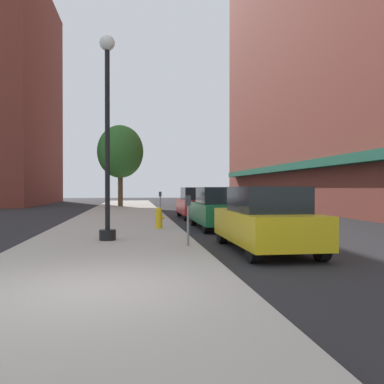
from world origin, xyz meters
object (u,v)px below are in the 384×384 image
Objects in this scene: car_red at (197,203)px; tree_near at (120,152)px; parking_meter_near at (188,214)px; car_yellow at (265,220)px; parking_meter_far at (160,201)px; fire_hydrant at (159,218)px; lamppost at (107,133)px; car_green at (219,209)px.

tree_near is at bearing 108.80° from car_red.
car_yellow is at bearing -12.13° from parking_meter_near.
parking_meter_far is 0.30× the size of car_red.
parking_meter_far reaches higher than fire_hydrant.
parking_meter_near is 0.30× the size of car_red.
lamppost reaches higher than car_green.
car_yellow is (1.95, -0.42, -0.14)m from parking_meter_near.
lamppost is 10.47m from parking_meter_far.
parking_meter_near reaches higher than fire_hydrant.
fire_hydrant is 0.12× the size of tree_near.
car_green reaches higher than fire_hydrant.
tree_near is at bearing 90.93° from lamppost.
parking_meter_far is 13.23m from tree_near.
car_red is at bearing -70.77° from tree_near.
lamppost is 4.55m from fire_hydrant.
parking_meter_far is at bearing 90.00° from parking_meter_near.
parking_meter_far is at bearing -78.59° from tree_near.
fire_hydrant is 0.18× the size of car_red.
lamppost is at bearing -117.15° from fire_hydrant.
parking_meter_near is 5.77m from car_green.
parking_meter_near is (0.47, -4.76, 0.43)m from fire_hydrant.
tree_near is (-2.51, 12.46, 3.68)m from parking_meter_far.
car_yellow reaches higher than parking_meter_far.
car_yellow is (4.10, -1.91, -2.39)m from lamppost.
car_yellow is 5.84m from car_green.
tree_near is (-2.51, 23.94, 3.68)m from parking_meter_near.
parking_meter_far is at bearing 107.61° from car_green.
car_red is (1.95, 11.14, -0.14)m from parking_meter_near.
lamppost is 4.50× the size of parking_meter_far.
parking_meter_near is 0.30× the size of car_yellow.
parking_meter_near is at bearing -34.69° from lamppost.
tree_near is (-0.36, 22.45, 1.42)m from lamppost.
tree_near is 19.43m from car_green.
fire_hydrant is 19.72m from tree_near.
lamppost reaches higher than fire_hydrant.
fire_hydrant is at bearing -164.95° from car_green.
lamppost is at bearing -136.40° from car_green.
lamppost is 1.37× the size of car_green.
parking_meter_far is (0.00, 11.49, 0.00)m from parking_meter_near.
fire_hydrant is 4.80m from parking_meter_near.
car_green reaches higher than parking_meter_near.
car_yellow is at bearing -24.95° from lamppost.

